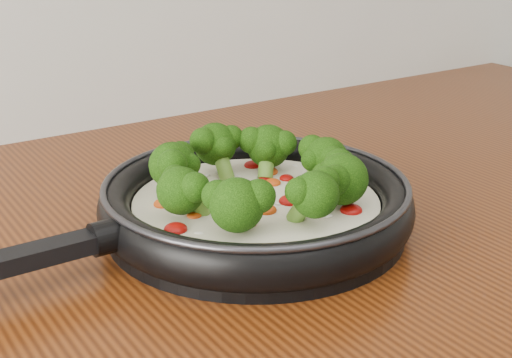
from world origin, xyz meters
TOP-DOWN VIEW (x-y plane):
  - skillet at (0.02, 1.11)m, footprint 0.45×0.29m

SIDE VIEW (x-z plane):
  - skillet at x=0.02m, z-range 0.89..0.97m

